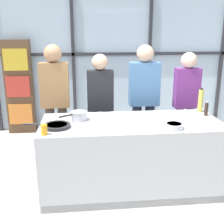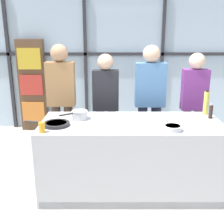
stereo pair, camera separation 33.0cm
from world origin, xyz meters
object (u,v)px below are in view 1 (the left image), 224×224
spectator_center_right (144,96)px  mixing_bowl (174,126)px  spectator_center_left (100,101)px  juice_glass_near (44,130)px  white_plate (168,121)px  frying_pan (56,126)px  spectator_far_right (186,98)px  pepper_grinder (206,109)px  oil_bottle (201,101)px  saucepan (79,116)px  spectator_far_left (55,97)px

spectator_center_right → mixing_bowl: bearing=95.6°
spectator_center_left → juice_glass_near: 1.38m
white_plate → frying_pan: bearing=-177.3°
spectator_far_right → pepper_grinder: size_ratio=8.67×
spectator_center_left → spectator_center_right: bearing=-180.0°
oil_bottle → white_plate: bearing=-145.3°
spectator_center_left → saucepan: bearing=66.6°
frying_pan → oil_bottle: oil_bottle is taller
oil_bottle → frying_pan: bearing=-166.6°
spectator_far_left → spectator_center_right: (1.33, 0.00, -0.02)m
spectator_far_right → mixing_bowl: bearing=64.1°
spectator_far_right → white_plate: spectator_far_right is taller
frying_pan → white_plate: (1.35, 0.06, -0.01)m
spectator_far_left → spectator_center_left: (0.67, -0.00, -0.08)m
mixing_bowl → pepper_grinder: pepper_grinder is taller
spectator_center_right → mixing_bowl: spectator_center_right is taller
spectator_center_left → juice_glass_near: bearing=60.5°
spectator_far_right → frying_pan: bearing=27.1°
spectator_center_left → pepper_grinder: 1.52m
white_plate → mixing_bowl: 0.24m
pepper_grinder → spectator_center_right: bearing=134.8°
spectator_far_right → oil_bottle: size_ratio=5.10×
spectator_far_left → juice_glass_near: bearing=89.5°
saucepan → mixing_bowl: 1.17m
frying_pan → oil_bottle: bearing=13.4°
frying_pan → mixing_bowl: bearing=-7.2°
white_plate → juice_glass_near: bearing=-168.7°
saucepan → pepper_grinder: bearing=1.1°
spectator_center_left → saucepan: (-0.31, -0.73, 0.01)m
spectator_far_left → white_plate: 1.71m
oil_bottle → pepper_grinder: (0.01, -0.18, -0.07)m
spectator_center_left → pepper_grinder: (1.35, -0.69, 0.04)m
white_plate → spectator_center_left: bearing=130.7°
pepper_grinder → mixing_bowl: bearing=-142.0°
frying_pan → oil_bottle: (1.91, 0.45, 0.14)m
spectator_far_right → saucepan: 1.80m
saucepan → spectator_center_left: bearing=66.6°
mixing_bowl → juice_glass_near: 1.46m
spectator_far_right → frying_pan: (-1.90, -0.97, -0.04)m
spectator_center_left → spectator_far_right: size_ratio=0.99×
saucepan → oil_bottle: bearing=7.2°
spectator_center_left → oil_bottle: size_ratio=5.06×
saucepan → pepper_grinder: (1.67, 0.03, 0.03)m
frying_pan → oil_bottle: 1.97m
white_plate → pepper_grinder: pepper_grinder is taller
spectator_far_right → spectator_center_left: bearing=0.0°
spectator_center_right → spectator_far_right: bearing=180.0°
spectator_center_right → juice_glass_near: spectator_center_right is taller
white_plate → oil_bottle: (0.56, 0.39, 0.15)m
spectator_far_right → frying_pan: 2.14m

